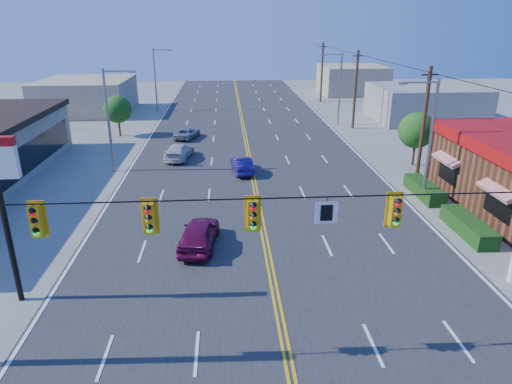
{
  "coord_description": "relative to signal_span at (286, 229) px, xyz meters",
  "views": [
    {
      "loc": [
        -2.02,
        -13.46,
        11.31
      ],
      "look_at": [
        -0.37,
        10.66,
        2.2
      ],
      "focal_mm": 32.0,
      "sensor_mm": 36.0,
      "label": 1
    }
  ],
  "objects": [
    {
      "name": "streetlight_nw",
      "position": [
        -10.67,
        48.0,
        -0.37
      ],
      "size": [
        2.55,
        0.25,
        8.0
      ],
      "color": "gray",
      "rests_on": "ground"
    },
    {
      "name": "utility_pole_near",
      "position": [
        12.32,
        18.0,
        -0.69
      ],
      "size": [
        0.28,
        0.28,
        8.4
      ],
      "primitive_type": "cylinder",
      "color": "#47301E",
      "rests_on": "ground"
    },
    {
      "name": "streetlight_ne",
      "position": [
        10.91,
        38.0,
        -0.37
      ],
      "size": [
        2.55,
        0.25,
        8.0
      ],
      "color": "gray",
      "rests_on": "ground"
    },
    {
      "name": "bld_east_mid",
      "position": [
        22.12,
        40.0,
        -2.89
      ],
      "size": [
        12.0,
        10.0,
        4.0
      ],
      "primitive_type": "cube",
      "color": "gray",
      "rests_on": "ground"
    },
    {
      "name": "car_blue",
      "position": [
        -0.67,
        20.81,
        -4.26
      ],
      "size": [
        1.78,
        3.94,
        1.26
      ],
      "primitive_type": "imported",
      "rotation": [
        0.0,
        0.0,
        3.26
      ],
      "color": "navy",
      "rests_on": "ground"
    },
    {
      "name": "tree_west",
      "position": [
        -12.88,
        34.0,
        -2.09
      ],
      "size": [
        2.8,
        2.8,
        4.2
      ],
      "color": "#47301E",
      "rests_on": "ground"
    },
    {
      "name": "ground",
      "position": [
        0.12,
        0.0,
        -4.89
      ],
      "size": [
        160.0,
        160.0,
        0.0
      ],
      "primitive_type": "plane",
      "color": "gray",
      "rests_on": "ground"
    },
    {
      "name": "utility_pole_mid",
      "position": [
        12.32,
        36.0,
        -0.69
      ],
      "size": [
        0.28,
        0.28,
        8.4
      ],
      "primitive_type": "cylinder",
      "color": "#47301E",
      "rests_on": "ground"
    },
    {
      "name": "signal_span",
      "position": [
        0.0,
        0.0,
        0.0
      ],
      "size": [
        24.32,
        0.34,
        9.0
      ],
      "color": "#47301E",
      "rests_on": "ground"
    },
    {
      "name": "tree_kfc_rear",
      "position": [
        13.62,
        22.0,
        -1.95
      ],
      "size": [
        2.94,
        2.94,
        4.41
      ],
      "color": "#47301E",
      "rests_on": "ground"
    },
    {
      "name": "road",
      "position": [
        0.12,
        20.0,
        -4.86
      ],
      "size": [
        20.0,
        120.0,
        0.06
      ],
      "primitive_type": "cube",
      "color": "#2D2D30",
      "rests_on": "ground"
    },
    {
      "name": "streetlight_se",
      "position": [
        10.91,
        14.0,
        -0.37
      ],
      "size": [
        2.55,
        0.25,
        8.0
      ],
      "color": "gray",
      "rests_on": "ground"
    },
    {
      "name": "car_silver",
      "position": [
        -5.81,
        32.37,
        -4.35
      ],
      "size": [
        2.78,
        4.22,
        1.08
      ],
      "primitive_type": "imported",
      "rotation": [
        0.0,
        0.0,
        2.87
      ],
      "color": "#99999E",
      "rests_on": "ground"
    },
    {
      "name": "bld_east_far",
      "position": [
        19.12,
        62.0,
        -2.69
      ],
      "size": [
        10.0,
        10.0,
        4.4
      ],
      "primitive_type": "cube",
      "color": "tan",
      "rests_on": "ground"
    },
    {
      "name": "car_magenta",
      "position": [
        -3.43,
        8.36,
        -4.14
      ],
      "size": [
        2.3,
        4.55,
        1.48
      ],
      "primitive_type": "imported",
      "rotation": [
        0.0,
        0.0,
        3.01
      ],
      "color": "maroon",
      "rests_on": "ground"
    },
    {
      "name": "utility_pole_far",
      "position": [
        12.32,
        54.0,
        -0.69
      ],
      "size": [
        0.28,
        0.28,
        8.4
      ],
      "primitive_type": "cylinder",
      "color": "#47301E",
      "rests_on": "ground"
    },
    {
      "name": "streetlight_sw",
      "position": [
        -10.67,
        22.0,
        -0.37
      ],
      "size": [
        2.55,
        0.25,
        8.0
      ],
      "color": "gray",
      "rests_on": "ground"
    },
    {
      "name": "bld_west_far",
      "position": [
        -19.88,
        48.0,
        -2.79
      ],
      "size": [
        11.0,
        12.0,
        4.2
      ],
      "primitive_type": "cube",
      "color": "tan",
      "rests_on": "ground"
    },
    {
      "name": "car_white",
      "position": [
        -5.96,
        25.0,
        -4.22
      ],
      "size": [
        2.58,
        4.82,
        1.33
      ],
      "primitive_type": "imported",
      "rotation": [
        0.0,
        0.0,
        2.98
      ],
      "color": "silver",
      "rests_on": "ground"
    }
  ]
}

